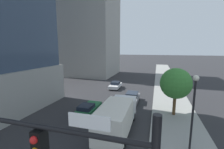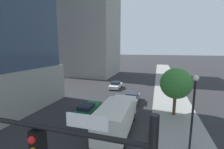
# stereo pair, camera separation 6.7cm
# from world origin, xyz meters

# --- Properties ---
(sidewalk) EXTENTS (5.29, 120.00, 0.15)m
(sidewalk) POSITION_xyz_m (8.20, 20.00, 0.07)
(sidewalk) COLOR gray
(sidewalk) RESTS_ON ground
(construction_building) EXTENTS (16.85, 24.56, 40.45)m
(construction_building) POSITION_xyz_m (-14.17, 44.73, 16.47)
(construction_building) COLOR #9E9B93
(construction_building) RESTS_ON ground
(street_lamp) EXTENTS (0.44, 0.44, 5.96)m
(street_lamp) POSITION_xyz_m (8.68, 12.88, 4.04)
(street_lamp) COLOR black
(street_lamp) RESTS_ON sidewalk
(street_tree) EXTENTS (3.61, 3.61, 5.65)m
(street_tree) POSITION_xyz_m (8.09, 19.50, 3.98)
(street_tree) COLOR brown
(street_tree) RESTS_ON sidewalk
(car_green) EXTENTS (1.88, 4.01, 1.35)m
(car_green) POSITION_xyz_m (-2.03, 17.17, 0.69)
(car_green) COLOR #1E6638
(car_green) RESTS_ON ground
(car_white) EXTENTS (1.85, 4.18, 1.39)m
(car_white) POSITION_xyz_m (-2.03, 29.94, 0.68)
(car_white) COLOR silver
(car_white) RESTS_ON ground
(car_gray) EXTENTS (1.94, 4.45, 1.52)m
(car_gray) POSITION_xyz_m (2.50, 22.68, 0.76)
(car_gray) COLOR slate
(car_gray) RESTS_ON ground
(box_truck) EXTENTS (2.50, 7.76, 3.05)m
(box_truck) POSITION_xyz_m (2.50, 13.84, 1.71)
(box_truck) COLOR silver
(box_truck) RESTS_ON ground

